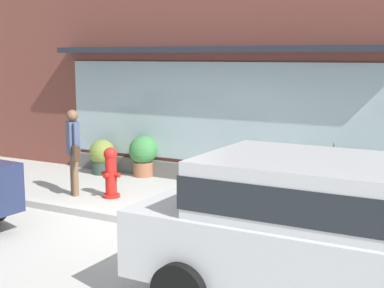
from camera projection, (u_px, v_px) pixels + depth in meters
The scene contains 10 objects.
ground_plane at pixel (133, 219), 9.20m from camera, with size 60.00×60.00×0.00m, color #B2AFA8.
curb_strip at pixel (126, 219), 9.02m from camera, with size 14.00×0.24×0.12m, color #B2B2AD.
storefront at pixel (220, 75), 11.60m from camera, with size 14.00×0.81×4.62m.
fire_hydrant at pixel (111, 172), 10.54m from camera, with size 0.40×0.36×0.96m.
pedestrian_with_handbag at pixel (73, 146), 10.62m from camera, with size 0.57×0.49×1.65m.
parked_car_silver at pixel (325, 228), 5.75m from camera, with size 4.17×2.01×1.63m.
potted_plant_low_front at pixel (143, 154), 12.40m from camera, with size 0.63×0.63×0.91m.
potted_plant_doorstep at pixel (333, 174), 10.07m from camera, with size 0.38×0.38×1.14m.
potted_plant_trailing_edge at pixel (102, 156), 12.66m from camera, with size 0.59×0.59×0.78m.
potted_plant_corner_tall at pixel (272, 183), 10.69m from camera, with size 0.28×0.28×0.47m.
Camera 1 is at (5.18, -7.30, 2.67)m, focal length 52.24 mm.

